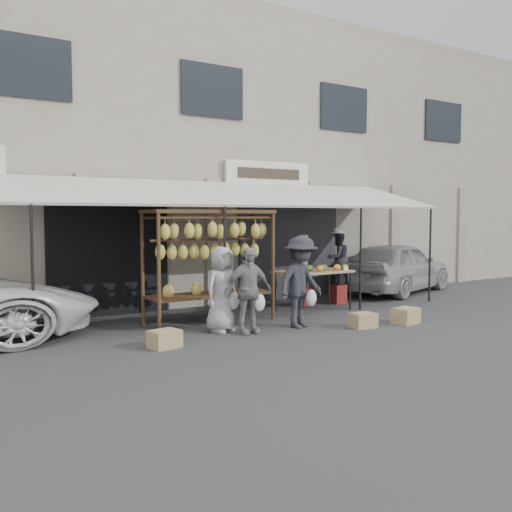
{
  "coord_description": "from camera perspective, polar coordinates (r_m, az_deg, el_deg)",
  "views": [
    {
      "loc": [
        -6.35,
        -8.35,
        2.12
      ],
      "look_at": [
        -0.13,
        1.4,
        1.3
      ],
      "focal_mm": 40.0,
      "sensor_mm": 36.0,
      "label": 1
    }
  ],
  "objects": [
    {
      "name": "ground_plane",
      "position": [
        10.7,
        4.66,
        -7.38
      ],
      "size": [
        90.0,
        90.0,
        0.0
      ],
      "primitive_type": "plane",
      "color": "#2D2D30"
    },
    {
      "name": "crate_far",
      "position": [
        9.34,
        -9.13,
        -8.21
      ],
      "size": [
        0.53,
        0.44,
        0.28
      ],
      "primitive_type": "cube",
      "rotation": [
        0.0,
        0.0,
        0.19
      ],
      "color": "tan",
      "rests_on": "ground_plane"
    },
    {
      "name": "vendor_right",
      "position": [
        13.86,
        8.21,
        -0.21
      ],
      "size": [
        0.63,
        0.5,
        1.28
      ],
      "primitive_type": "imported",
      "rotation": [
        0.0,
        0.0,
        3.12
      ],
      "color": "#26262D",
      "rests_on": "stool_right"
    },
    {
      "name": "stool_right",
      "position": [
        13.95,
        8.17,
        -3.78
      ],
      "size": [
        0.38,
        0.38,
        0.46
      ],
      "primitive_type": "cube",
      "rotation": [
        0.0,
        0.0,
        0.21
      ],
      "color": "maroon",
      "rests_on": "ground_plane"
    },
    {
      "name": "sedan",
      "position": [
        16.15,
        13.83,
        -1.07
      ],
      "size": [
        4.5,
        2.92,
        1.42
      ],
      "primitive_type": "imported",
      "rotation": [
        0.0,
        0.0,
        1.89
      ],
      "color": "#A7A8AD",
      "rests_on": "ground_plane"
    },
    {
      "name": "produce_table",
      "position": [
        12.73,
        5.87,
        -1.58
      ],
      "size": [
        1.7,
        0.9,
        1.04
      ],
      "color": "#A0875E",
      "rests_on": "ground_plane"
    },
    {
      "name": "stool_left",
      "position": [
        13.59,
        4.73,
        -4.07
      ],
      "size": [
        0.32,
        0.32,
        0.4
      ],
      "primitive_type": "cube",
      "rotation": [
        0.0,
        0.0,
        -0.14
      ],
      "color": "maroon",
      "rests_on": "ground_plane"
    },
    {
      "name": "customer_mid",
      "position": [
        10.23,
        -0.83,
        -3.47
      ],
      "size": [
        0.95,
        0.48,
        1.56
      ],
      "primitive_type": "imported",
      "rotation": [
        0.0,
        0.0,
        -0.11
      ],
      "color": "gray",
      "rests_on": "ground_plane"
    },
    {
      "name": "vendor_left",
      "position": [
        13.5,
        4.75,
        -0.73
      ],
      "size": [
        0.48,
        0.37,
        1.19
      ],
      "primitive_type": "imported",
      "rotation": [
        0.0,
        0.0,
        3.35
      ],
      "color": "slate",
      "rests_on": "stool_left"
    },
    {
      "name": "crate_near_b",
      "position": [
        11.64,
        14.73,
        -5.81
      ],
      "size": [
        0.57,
        0.47,
        0.3
      ],
      "primitive_type": "cube",
      "rotation": [
        0.0,
        0.0,
        0.19
      ],
      "color": "tan",
      "rests_on": "ground_plane"
    },
    {
      "name": "customer_right",
      "position": [
        10.82,
        4.49,
        -2.6
      ],
      "size": [
        1.24,
        0.89,
        1.73
      ],
      "primitive_type": "imported",
      "rotation": [
        0.0,
        0.0,
        0.24
      ],
      "color": "#282933",
      "rests_on": "ground_plane"
    },
    {
      "name": "banana_rack",
      "position": [
        11.27,
        -4.53,
        1.25
      ],
      "size": [
        2.6,
        0.9,
        2.24
      ],
      "color": "#301E12",
      "rests_on": "ground_plane"
    },
    {
      "name": "shophouse",
      "position": [
        16.21,
        -9.46,
        9.4
      ],
      "size": [
        24.0,
        6.15,
        7.3
      ],
      "color": "#9F978B",
      "rests_on": "ground_plane"
    },
    {
      "name": "awning",
      "position": [
        12.39,
        -1.65,
        6.15
      ],
      "size": [
        10.0,
        2.35,
        2.92
      ],
      "color": "silver",
      "rests_on": "ground_plane"
    },
    {
      "name": "customer_left",
      "position": [
        10.4,
        -3.45,
        -3.35
      ],
      "size": [
        0.88,
        0.72,
        1.56
      ],
      "primitive_type": "imported",
      "rotation": [
        0.0,
        0.0,
        0.33
      ],
      "color": "#A2A2A3",
      "rests_on": "ground_plane"
    },
    {
      "name": "crate_near_a",
      "position": [
        11.04,
        10.65,
        -6.35
      ],
      "size": [
        0.49,
        0.4,
        0.28
      ],
      "primitive_type": "cube",
      "rotation": [
        0.0,
        0.0,
        -0.1
      ],
      "color": "tan",
      "rests_on": "ground_plane"
    }
  ]
}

